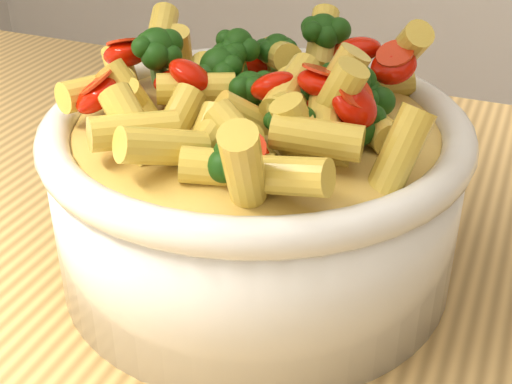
% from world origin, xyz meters
% --- Properties ---
extents(serving_bowl, '(0.27, 0.27, 0.12)m').
position_xyz_m(serving_bowl, '(-0.06, 0.04, 0.96)').
color(serving_bowl, white).
rests_on(serving_bowl, table).
extents(pasta_salad, '(0.22, 0.22, 0.05)m').
position_xyz_m(pasta_salad, '(-0.06, 0.04, 1.03)').
color(pasta_salad, '#E8C949').
rests_on(pasta_salad, serving_bowl).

